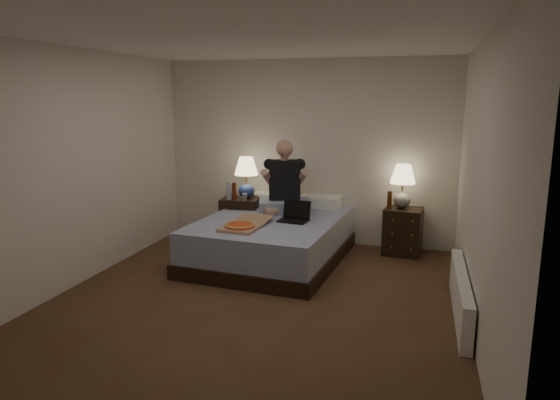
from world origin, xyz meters
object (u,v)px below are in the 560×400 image
(beer_bottle_right, at_px, (390,200))
(lamp_right, at_px, (402,186))
(bed, at_px, (272,239))
(pizza_box, at_px, (240,226))
(person, at_px, (285,177))
(beer_bottle_left, at_px, (234,191))
(water_bottle, at_px, (229,190))
(radiator, at_px, (461,295))
(soda_can, at_px, (245,197))
(laptop, at_px, (293,212))
(lamp_left, at_px, (246,178))
(nightstand_left, at_px, (241,221))
(nightstand_right, at_px, (403,231))

(beer_bottle_right, bearing_deg, lamp_right, 36.67)
(bed, distance_m, pizza_box, 0.73)
(bed, bearing_deg, person, 86.24)
(beer_bottle_left, bearing_deg, water_bottle, -171.62)
(bed, distance_m, radiator, 2.41)
(lamp_right, distance_m, pizza_box, 2.20)
(soda_can, bearing_deg, laptop, -30.92)
(lamp_left, xyz_separation_m, beer_bottle_left, (-0.12, -0.15, -0.16))
(lamp_right, bearing_deg, water_bottle, -172.12)
(bed, bearing_deg, lamp_left, 138.20)
(pizza_box, bearing_deg, beer_bottle_right, 43.24)
(nightstand_left, bearing_deg, bed, -47.10)
(water_bottle, distance_m, radiator, 3.29)
(person, bearing_deg, soda_can, 163.50)
(beer_bottle_right, bearing_deg, person, -169.88)
(bed, relative_size, water_bottle, 8.49)
(nightstand_right, relative_size, radiator, 0.38)
(nightstand_right, xyz_separation_m, lamp_left, (-2.08, -0.11, 0.63))
(person, bearing_deg, nightstand_right, -5.02)
(beer_bottle_left, bearing_deg, bed, -32.18)
(beer_bottle_right, relative_size, person, 0.25)
(person, distance_m, laptop, 0.63)
(nightstand_left, relative_size, radiator, 0.40)
(lamp_left, distance_m, person, 0.63)
(nightstand_right, distance_m, pizza_box, 2.19)
(nightstand_left, xyz_separation_m, water_bottle, (-0.12, -0.13, 0.45))
(laptop, bearing_deg, soda_can, 156.73)
(beer_bottle_right, bearing_deg, lamp_left, -178.90)
(lamp_left, bearing_deg, water_bottle, -139.32)
(lamp_left, relative_size, beer_bottle_left, 2.43)
(laptop, bearing_deg, pizza_box, -124.93)
(nightstand_right, height_order, radiator, nightstand_right)
(beer_bottle_left, height_order, laptop, beer_bottle_left)
(bed, distance_m, beer_bottle_right, 1.56)
(nightstand_left, xyz_separation_m, nightstand_right, (2.16, 0.14, -0.02))
(lamp_left, xyz_separation_m, pizza_box, (0.34, -1.20, -0.36))
(beer_bottle_left, height_order, person, person)
(bed, relative_size, lamp_left, 3.79)
(lamp_right, relative_size, pizza_box, 0.74)
(bed, relative_size, nightstand_left, 3.28)
(lamp_right, bearing_deg, person, -166.78)
(water_bottle, relative_size, beer_bottle_left, 1.09)
(bed, bearing_deg, nightstand_right, 28.41)
(soda_can, relative_size, person, 0.11)
(lamp_left, relative_size, radiator, 0.35)
(bed, relative_size, beer_bottle_right, 9.23)
(radiator, bearing_deg, pizza_box, 168.50)
(bed, distance_m, person, 0.82)
(person, relative_size, radiator, 0.58)
(lamp_left, bearing_deg, radiator, -32.00)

